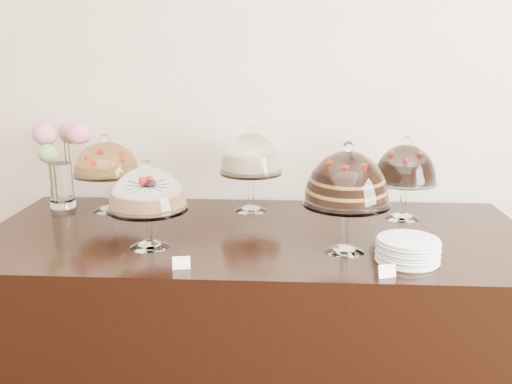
# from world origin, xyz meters

# --- Properties ---
(wall_back) EXTENTS (5.00, 0.04, 3.00)m
(wall_back) POSITION_xyz_m (0.00, 3.00, 1.50)
(wall_back) COLOR beige
(wall_back) RESTS_ON ground
(display_counter) EXTENTS (2.20, 1.00, 0.90)m
(display_counter) POSITION_xyz_m (0.17, 2.45, 0.45)
(display_counter) COLOR black
(display_counter) RESTS_ON ground
(cake_stand_sugar_sponge) EXTENTS (0.29, 0.29, 0.34)m
(cake_stand_sugar_sponge) POSITION_xyz_m (-0.22, 2.25, 1.11)
(cake_stand_sugar_sponge) COLOR white
(cake_stand_sugar_sponge) RESTS_ON display_counter
(cake_stand_choco_layer) EXTENTS (0.31, 0.31, 0.41)m
(cake_stand_choco_layer) POSITION_xyz_m (0.50, 2.24, 1.16)
(cake_stand_choco_layer) COLOR white
(cake_stand_choco_layer) RESTS_ON display_counter
(cake_stand_cheesecake) EXTENTS (0.28, 0.28, 0.39)m
(cake_stand_cheesecake) POSITION_xyz_m (0.12, 2.76, 1.15)
(cake_stand_cheesecake) COLOR white
(cake_stand_cheesecake) RESTS_ON display_counter
(cake_stand_dark_choco) EXTENTS (0.27, 0.27, 0.36)m
(cake_stand_dark_choco) POSITION_xyz_m (0.79, 2.68, 1.13)
(cake_stand_dark_choco) COLOR white
(cake_stand_dark_choco) RESTS_ON display_counter
(cake_stand_fruit_tart) EXTENTS (0.30, 0.30, 0.35)m
(cake_stand_fruit_tart) POSITION_xyz_m (-0.53, 2.72, 1.13)
(cake_stand_fruit_tart) COLOR white
(cake_stand_fruit_tart) RESTS_ON display_counter
(flower_vase) EXTENTS (0.26, 0.30, 0.40)m
(flower_vase) POSITION_xyz_m (-0.76, 2.79, 1.14)
(flower_vase) COLOR white
(flower_vase) RESTS_ON display_counter
(plate_stack) EXTENTS (0.22, 0.22, 0.08)m
(plate_stack) POSITION_xyz_m (0.71, 2.15, 0.94)
(plate_stack) COLOR white
(plate_stack) RESTS_ON display_counter
(price_card_left) EXTENTS (0.06, 0.03, 0.04)m
(price_card_left) POSITION_xyz_m (-0.06, 2.04, 0.92)
(price_card_left) COLOR white
(price_card_left) RESTS_ON display_counter
(price_card_right) EXTENTS (0.06, 0.03, 0.04)m
(price_card_right) POSITION_xyz_m (0.62, 2.00, 0.92)
(price_card_right) COLOR white
(price_card_right) RESTS_ON display_counter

